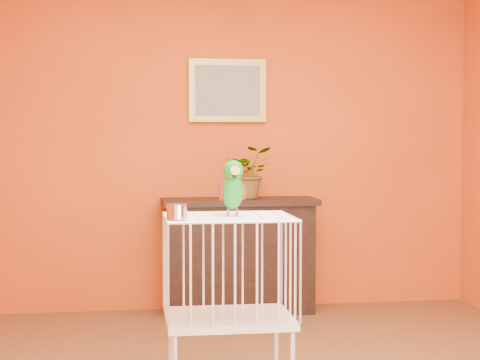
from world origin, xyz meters
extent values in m
plane|color=#D65214|center=(0.00, 2.25, 1.30)|extent=(4.00, 0.00, 4.00)
plane|color=#D65214|center=(0.00, -2.25, 1.30)|extent=(4.00, 0.00, 4.00)
cube|color=black|center=(0.07, 2.04, 0.43)|extent=(1.13, 0.38, 0.85)
cube|color=black|center=(0.07, 2.04, 0.87)|extent=(1.21, 0.43, 0.05)
cube|color=black|center=(0.07, 1.87, 0.43)|extent=(0.79, 0.02, 0.43)
cube|color=maroon|center=(-0.17, 1.99, 0.33)|extent=(0.05, 0.17, 0.26)
cube|color=#2F5128|center=(-0.09, 1.99, 0.33)|extent=(0.05, 0.17, 0.26)
cube|color=maroon|center=(-0.01, 1.99, 0.33)|extent=(0.05, 0.17, 0.26)
cube|color=#2F5128|center=(0.09, 1.99, 0.33)|extent=(0.05, 0.17, 0.26)
cube|color=maroon|center=(0.18, 1.99, 0.33)|extent=(0.05, 0.17, 0.26)
imported|color=#26722D|center=(0.14, 2.04, 1.06)|extent=(0.38, 0.42, 0.32)
cube|color=#AB8B3D|center=(0.00, 2.22, 1.75)|extent=(0.62, 0.03, 0.50)
cube|color=gray|center=(0.00, 2.21, 1.75)|extent=(0.52, 0.01, 0.40)
cube|color=white|center=(-0.33, -0.17, 0.46)|extent=(0.64, 0.50, 0.04)
cube|color=white|center=(-0.33, -0.17, 0.97)|extent=(0.64, 0.50, 0.01)
cylinder|color=white|center=(-0.61, 0.06, 0.22)|extent=(0.02, 0.02, 0.44)
cylinder|color=white|center=(-0.04, 0.05, 0.22)|extent=(0.02, 0.02, 0.44)
cylinder|color=silver|center=(-0.60, -0.31, 1.02)|extent=(0.10, 0.10, 0.07)
cylinder|color=#59544C|center=(-0.33, -0.17, 1.00)|extent=(0.01, 0.01, 0.04)
cylinder|color=#59544C|center=(-0.29, -0.17, 1.00)|extent=(0.01, 0.01, 0.04)
ellipsoid|color=#119523|center=(-0.31, -0.17, 1.10)|extent=(0.11, 0.16, 0.20)
ellipsoid|color=#119523|center=(-0.31, -0.21, 1.21)|extent=(0.10, 0.11, 0.10)
cone|color=orange|center=(-0.31, -0.25, 1.20)|extent=(0.05, 0.07, 0.07)
cone|color=black|center=(-0.31, -0.24, 1.18)|extent=(0.03, 0.03, 0.03)
sphere|color=black|center=(-0.34, -0.22, 1.22)|extent=(0.01, 0.01, 0.01)
sphere|color=black|center=(-0.27, -0.22, 1.22)|extent=(0.01, 0.01, 0.01)
ellipsoid|color=#A50C0C|center=(-0.36, -0.16, 1.09)|extent=(0.03, 0.06, 0.07)
ellipsoid|color=navy|center=(-0.25, -0.17, 1.09)|extent=(0.03, 0.06, 0.07)
cone|color=#119523|center=(-0.31, -0.11, 1.04)|extent=(0.07, 0.14, 0.11)
camera|label=1|loc=(-0.89, -4.13, 1.37)|focal=60.00mm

